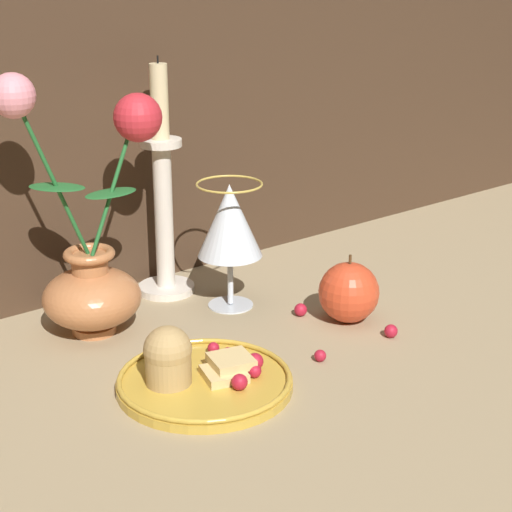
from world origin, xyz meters
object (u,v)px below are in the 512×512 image
(plate_with_pastries, at_px, (197,374))
(candlestick, at_px, (163,203))
(wine_glass, at_px, (230,224))
(apple_beside_vase, at_px, (349,292))
(vase, at_px, (92,257))

(plate_with_pastries, distance_m, candlestick, 0.31)
(plate_with_pastries, bearing_deg, wine_glass, 43.97)
(apple_beside_vase, bearing_deg, plate_with_pastries, -173.85)
(vase, bearing_deg, wine_glass, -12.07)
(apple_beside_vase, bearing_deg, candlestick, 119.45)
(vase, xyz_separation_m, apple_beside_vase, (0.27, -0.17, -0.06))
(candlestick, bearing_deg, apple_beside_vase, -60.55)
(wine_glass, distance_m, candlestick, 0.11)
(vase, distance_m, apple_beside_vase, 0.33)
(vase, relative_size, apple_beside_vase, 3.64)
(wine_glass, xyz_separation_m, apple_beside_vase, (0.09, -0.14, -0.08))
(plate_with_pastries, relative_size, wine_glass, 1.13)
(vase, bearing_deg, plate_with_pastries, -85.96)
(vase, xyz_separation_m, wine_glass, (0.18, -0.04, 0.02))
(vase, distance_m, wine_glass, 0.19)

